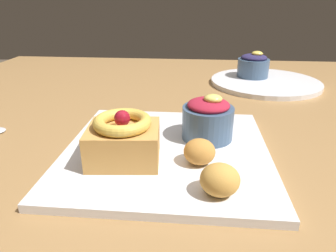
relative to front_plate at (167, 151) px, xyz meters
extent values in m
cube|color=olive|center=(0.02, 0.22, -0.03)|extent=(1.38, 1.09, 0.04)
cylinder|color=olive|center=(-0.58, 0.68, -0.39)|extent=(0.07, 0.07, 0.69)
cube|color=white|center=(0.00, 0.00, 0.00)|extent=(0.31, 0.31, 0.01)
cube|color=#C68E47|center=(-0.06, -0.04, 0.03)|extent=(0.11, 0.09, 0.05)
torus|color=#E5BC4C|center=(-0.06, -0.04, 0.06)|extent=(0.09, 0.09, 0.02)
sphere|color=maroon|center=(-0.06, -0.04, 0.07)|extent=(0.02, 0.02, 0.02)
cylinder|color=#3D5675|center=(0.06, 0.04, 0.03)|extent=(0.08, 0.08, 0.05)
ellipsoid|color=#A31E33|center=(0.06, 0.04, 0.06)|extent=(0.07, 0.07, 0.02)
ellipsoid|color=#EAD666|center=(0.07, 0.04, 0.08)|extent=(0.03, 0.02, 0.01)
ellipsoid|color=#BC7F38|center=(0.05, -0.04, 0.02)|extent=(0.04, 0.04, 0.04)
ellipsoid|color=gold|center=(0.07, -0.11, 0.03)|extent=(0.05, 0.04, 0.04)
cylinder|color=white|center=(0.23, 0.43, 0.00)|extent=(0.30, 0.30, 0.01)
cylinder|color=#3D5675|center=(0.20, 0.46, 0.03)|extent=(0.09, 0.09, 0.05)
ellipsoid|color=#28234C|center=(0.20, 0.46, 0.06)|extent=(0.07, 0.07, 0.02)
ellipsoid|color=#E5CC56|center=(0.21, 0.46, 0.07)|extent=(0.03, 0.03, 0.01)
camera|label=1|loc=(0.04, -0.42, 0.22)|focal=32.70mm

